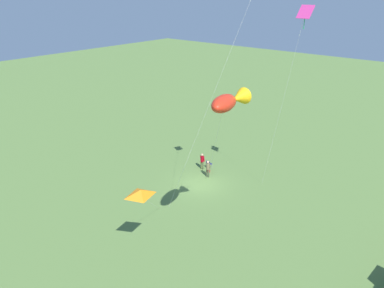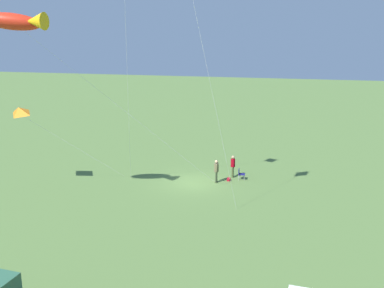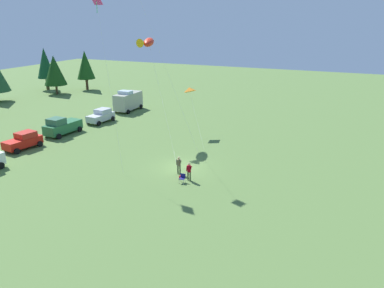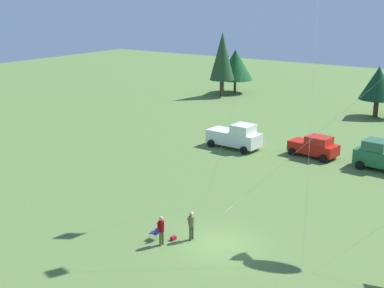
{
  "view_description": "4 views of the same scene",
  "coord_description": "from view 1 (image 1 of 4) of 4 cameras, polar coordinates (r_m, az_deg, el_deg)",
  "views": [
    {
      "loc": [
        24.71,
        19.55,
        17.35
      ],
      "look_at": [
        -0.52,
        -1.54,
        3.61
      ],
      "focal_mm": 35.0,
      "sensor_mm": 36.0,
      "label": 1
    },
    {
      "loc": [
        -7.65,
        30.92,
        10.96
      ],
      "look_at": [
        -0.43,
        2.21,
        3.54
      ],
      "focal_mm": 42.0,
      "sensor_mm": 36.0,
      "label": 2
    },
    {
      "loc": [
        -31.53,
        -14.96,
        14.26
      ],
      "look_at": [
        -0.55,
        -1.33,
        2.82
      ],
      "focal_mm": 35.0,
      "sensor_mm": 36.0,
      "label": 3
    },
    {
      "loc": [
        14.45,
        -23.55,
        13.68
      ],
      "look_at": [
        -2.38,
        0.7,
        5.36
      ],
      "focal_mm": 50.0,
      "sensor_mm": 36.0,
      "label": 4
    }
  ],
  "objects": [
    {
      "name": "ground_plane",
      "position": [
        35.97,
        1.36,
        -6.17
      ],
      "size": [
        160.0,
        160.0,
        0.0
      ],
      "primitive_type": "plane",
      "color": "#55753A"
    },
    {
      "name": "person_kite_flyer",
      "position": [
        36.88,
        2.44,
        -3.62
      ],
      "size": [
        0.35,
        0.57,
        1.74
      ],
      "rotation": [
        0.0,
        0.0,
        3.16
      ],
      "color": "#3C492F",
      "rests_on": "ground"
    },
    {
      "name": "folding_chair",
      "position": [
        38.93,
        2.57,
        -3.02
      ],
      "size": [
        0.51,
        0.51,
        0.82
      ],
      "rotation": [
        0.0,
        0.0,
        3.2
      ],
      "color": "navy",
      "rests_on": "ground"
    },
    {
      "name": "person_spectator",
      "position": [
        38.43,
        1.55,
        -2.47
      ],
      "size": [
        0.35,
        0.59,
        1.74
      ],
      "rotation": [
        0.0,
        0.0,
        3.18
      ],
      "color": "#48552D",
      "rests_on": "ground"
    },
    {
      "name": "backpack_on_grass",
      "position": [
        38.22,
        2.46,
        -4.16
      ],
      "size": [
        0.26,
        0.34,
        0.22
      ],
      "primitive_type": "cube",
      "rotation": [
        0.0,
        0.0,
        1.45
      ],
      "color": "#A61423",
      "rests_on": "ground"
    },
    {
      "name": "kite_large_fish",
      "position": [
        20.97,
        5.49,
        6.4
      ],
      "size": [
        11.76,
        9.69,
        12.16
      ],
      "color": "red",
      "rests_on": "ground"
    },
    {
      "name": "kite_diamond_rainbow",
      "position": [
        28.53,
        16.63,
        17.69
      ],
      "size": [
        3.1,
        4.26,
        16.28
      ],
      "color": "#DF3891",
      "rests_on": "ground"
    },
    {
      "name": "kite_delta_orange",
      "position": [
        23.42,
        -7.76,
        -7.51
      ],
      "size": [
        6.65,
        5.22,
        6.07
      ],
      "color": "orange",
      "rests_on": "ground"
    }
  ]
}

